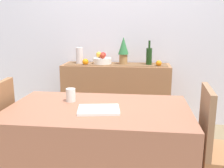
{
  "coord_description": "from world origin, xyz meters",
  "views": [
    {
      "loc": [
        0.31,
        -2.28,
        1.31
      ],
      "look_at": [
        -0.01,
        0.35,
        0.71
      ],
      "focal_mm": 41.25,
      "sensor_mm": 36.0,
      "label": 1
    }
  ],
  "objects": [
    {
      "name": "orange_loose_end",
      "position": [
        -0.4,
        0.83,
        0.87
      ],
      "size": [
        0.08,
        0.08,
        0.08
      ],
      "primitive_type": "sphere",
      "color": "orange",
      "rests_on": "sideboard_console"
    },
    {
      "name": "orange_loose_near_bowl",
      "position": [
        0.5,
        0.83,
        0.87
      ],
      "size": [
        0.07,
        0.07,
        0.07
      ],
      "primitive_type": "sphere",
      "color": "orange",
      "rests_on": "sideboard_console"
    },
    {
      "name": "potted_plant",
      "position": [
        0.07,
        0.92,
        1.02
      ],
      "size": [
        0.13,
        0.13,
        0.34
      ],
      "color": "#A87946",
      "rests_on": "sideboard_console"
    },
    {
      "name": "sideboard_console",
      "position": [
        -0.02,
        0.92,
        0.42
      ],
      "size": [
        1.34,
        0.42,
        0.83
      ],
      "primitive_type": "cube",
      "color": "#95643F",
      "rests_on": "ground"
    },
    {
      "name": "ceramic_vase",
      "position": [
        -0.49,
        0.92,
        0.94
      ],
      "size": [
        0.09,
        0.09,
        0.21
      ],
      "primitive_type": "cylinder",
      "color": "silver",
      "rests_on": "sideboard_console"
    },
    {
      "name": "ground_plane",
      "position": [
        0.0,
        0.0,
        -0.01
      ],
      "size": [
        6.4,
        6.4,
        0.02
      ],
      "primitive_type": "cube",
      "color": "#7F6D4E",
      "rests_on": "ground"
    },
    {
      "name": "open_book",
      "position": [
        0.02,
        -0.63,
        0.75
      ],
      "size": [
        0.31,
        0.25,
        0.02
      ],
      "primitive_type": "cube",
      "rotation": [
        0.0,
        0.0,
        0.16
      ],
      "color": "white",
      "rests_on": "dining_table"
    },
    {
      "name": "apple_right",
      "position": [
        -0.19,
        0.93,
        0.95
      ],
      "size": [
        0.07,
        0.07,
        0.07
      ],
      "primitive_type": "sphere",
      "color": "red",
      "rests_on": "fruit_bowl"
    },
    {
      "name": "fruit_bowl",
      "position": [
        -0.2,
        0.92,
        0.88
      ],
      "size": [
        0.23,
        0.23,
        0.07
      ],
      "primitive_type": "cylinder",
      "color": "white",
      "rests_on": "table_runner"
    },
    {
      "name": "apple_center",
      "position": [
        -0.19,
        0.85,
        0.95
      ],
      "size": [
        0.07,
        0.07,
        0.07
      ],
      "primitive_type": "sphere",
      "color": "#AE321E",
      "rests_on": "fruit_bowl"
    },
    {
      "name": "coffee_cup",
      "position": [
        -0.23,
        -0.43,
        0.79
      ],
      "size": [
        0.07,
        0.07,
        0.1
      ],
      "primitive_type": "cylinder",
      "color": "silver",
      "rests_on": "dining_table"
    },
    {
      "name": "wine_bottle",
      "position": [
        0.38,
        0.92,
        0.95
      ],
      "size": [
        0.07,
        0.07,
        0.3
      ],
      "color": "#1A3914",
      "rests_on": "sideboard_console"
    },
    {
      "name": "table_runner",
      "position": [
        -0.02,
        0.92,
        0.84
      ],
      "size": [
        1.26,
        0.32,
        0.01
      ],
      "primitive_type": "cube",
      "color": "brown",
      "rests_on": "sideboard_console"
    },
    {
      "name": "room_wall_rear",
      "position": [
        0.0,
        1.18,
        1.35
      ],
      "size": [
        6.4,
        0.06,
        2.7
      ],
      "primitive_type": "cube",
      "color": "silver",
      "rests_on": "ground"
    },
    {
      "name": "dining_table",
      "position": [
        0.0,
        -0.55,
        0.37
      ],
      "size": [
        1.3,
        0.78,
        0.74
      ],
      "primitive_type": "cube",
      "color": "#9F6247",
      "rests_on": "ground"
    },
    {
      "name": "apple_front",
      "position": [
        -0.25,
        0.96,
        0.95
      ],
      "size": [
        0.07,
        0.07,
        0.07
      ],
      "primitive_type": "sphere",
      "color": "gold",
      "rests_on": "fruit_bowl"
    }
  ]
}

